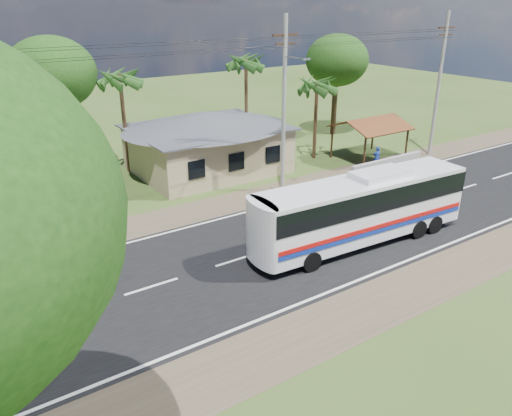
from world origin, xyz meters
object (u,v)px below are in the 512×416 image
(coach_bus, at_px, (363,204))
(motorcycle, at_px, (266,195))
(waiting_shed, at_px, (371,125))
(person, at_px, (377,157))

(coach_bus, distance_m, motorcycle, 7.72)
(waiting_shed, height_order, motorcycle, waiting_shed)
(coach_bus, relative_size, motorcycle, 7.88)
(motorcycle, bearing_deg, person, -85.10)
(waiting_shed, xyz_separation_m, person, (-1.27, -2.09, -1.91))
(coach_bus, height_order, motorcycle, coach_bus)
(waiting_shed, bearing_deg, motorcycle, -166.25)
(coach_bus, bearing_deg, motorcycle, 99.25)
(waiting_shed, bearing_deg, person, -121.21)
(waiting_shed, xyz_separation_m, motorcycle, (-11.94, -2.92, -2.32))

